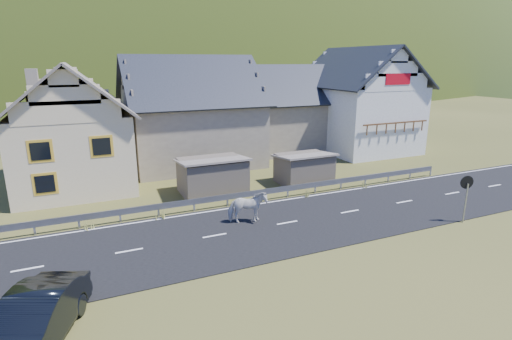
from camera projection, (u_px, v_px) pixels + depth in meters
name	position (u px, v px, depth m)	size (l,w,h in m)	color
ground	(287.00, 223.00, 20.95)	(160.00, 160.00, 0.00)	#3D3F1A
road	(287.00, 223.00, 20.95)	(60.00, 7.00, 0.04)	black
lane_markings	(287.00, 223.00, 20.94)	(60.00, 6.60, 0.01)	silver
guardrail	(259.00, 193.00, 24.05)	(28.10, 0.09, 0.75)	#93969B
shed_left	(212.00, 176.00, 25.62)	(4.30, 3.30, 2.40)	brown
shed_right	(304.00, 169.00, 27.74)	(3.80, 2.90, 2.20)	brown
house_cream	(70.00, 122.00, 26.50)	(7.80, 9.80, 8.30)	beige
house_stone_a	(191.00, 107.00, 32.58)	(10.80, 9.80, 8.90)	gray
house_stone_b	(287.00, 104.00, 38.34)	(9.80, 8.80, 8.10)	gray
house_white	(358.00, 96.00, 37.81)	(8.80, 10.80, 9.70)	white
mountain	(115.00, 124.00, 187.04)	(440.00, 280.00, 260.00)	#1F310C
horse	(247.00, 207.00, 20.75)	(2.01, 0.91, 1.69)	beige
car	(33.00, 322.00, 11.75)	(1.70, 4.87, 1.60)	black
traffic_mirror	(466.00, 188.00, 20.69)	(0.69, 0.27, 2.54)	#93969B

